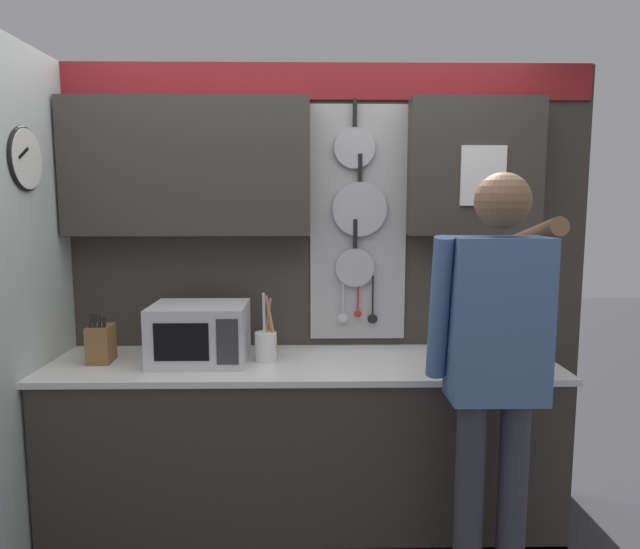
{
  "coord_description": "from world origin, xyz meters",
  "views": [
    {
      "loc": [
        0.04,
        -2.76,
        1.68
      ],
      "look_at": [
        0.09,
        0.21,
        1.3
      ],
      "focal_mm": 32.0,
      "sensor_mm": 36.0,
      "label": 1
    }
  ],
  "objects_px": {
    "utensil_crock": "(266,344)",
    "person": "(496,351)",
    "microwave": "(200,333)",
    "knife_block": "(101,343)"
  },
  "relations": [
    {
      "from": "microwave",
      "to": "utensil_crock",
      "type": "relative_size",
      "value": 1.33
    },
    {
      "from": "utensil_crock",
      "to": "person",
      "type": "bearing_deg",
      "value": -28.41
    },
    {
      "from": "utensil_crock",
      "to": "person",
      "type": "distance_m",
      "value": 1.11
    },
    {
      "from": "knife_block",
      "to": "person",
      "type": "xyz_separation_m",
      "value": [
        1.78,
        -0.52,
        0.09
      ]
    },
    {
      "from": "utensil_crock",
      "to": "person",
      "type": "xyz_separation_m",
      "value": [
        0.97,
        -0.53,
        0.1
      ]
    },
    {
      "from": "microwave",
      "to": "utensil_crock",
      "type": "height_order",
      "value": "utensil_crock"
    },
    {
      "from": "knife_block",
      "to": "person",
      "type": "height_order",
      "value": "person"
    },
    {
      "from": "microwave",
      "to": "utensil_crock",
      "type": "xyz_separation_m",
      "value": [
        0.33,
        0.0,
        -0.06
      ]
    },
    {
      "from": "microwave",
      "to": "person",
      "type": "distance_m",
      "value": 1.4
    },
    {
      "from": "microwave",
      "to": "utensil_crock",
      "type": "distance_m",
      "value": 0.33
    }
  ]
}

